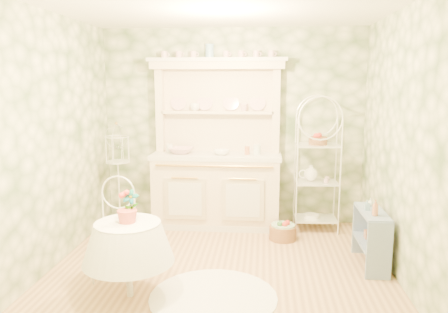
# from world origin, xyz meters

# --- Properties ---
(floor) EXTENTS (3.60, 3.60, 0.00)m
(floor) POSITION_xyz_m (0.00, 0.00, 0.00)
(floor) COLOR tan
(floor) RESTS_ON ground
(ceiling) EXTENTS (3.60, 3.60, 0.00)m
(ceiling) POSITION_xyz_m (0.00, 0.00, 2.70)
(ceiling) COLOR white
(ceiling) RESTS_ON floor
(wall_left) EXTENTS (3.60, 3.60, 0.00)m
(wall_left) POSITION_xyz_m (-1.80, 0.00, 1.35)
(wall_left) COLOR beige
(wall_left) RESTS_ON floor
(wall_right) EXTENTS (3.60, 3.60, 0.00)m
(wall_right) POSITION_xyz_m (1.80, 0.00, 1.35)
(wall_right) COLOR beige
(wall_right) RESTS_ON floor
(wall_back) EXTENTS (3.60, 3.60, 0.00)m
(wall_back) POSITION_xyz_m (0.00, 1.80, 1.35)
(wall_back) COLOR beige
(wall_back) RESTS_ON floor
(wall_front) EXTENTS (3.60, 3.60, 0.00)m
(wall_front) POSITION_xyz_m (0.00, -1.80, 1.35)
(wall_front) COLOR beige
(wall_front) RESTS_ON floor
(kitchen_dresser) EXTENTS (1.87, 0.61, 2.29)m
(kitchen_dresser) POSITION_xyz_m (-0.20, 1.52, 1.15)
(kitchen_dresser) COLOR beige
(kitchen_dresser) RESTS_ON floor
(bakers_rack) EXTENTS (0.59, 0.44, 1.84)m
(bakers_rack) POSITION_xyz_m (1.15, 1.49, 0.92)
(bakers_rack) COLOR white
(bakers_rack) RESTS_ON floor
(side_shelf) EXTENTS (0.30, 0.69, 0.57)m
(side_shelf) POSITION_xyz_m (1.61, 0.34, 0.29)
(side_shelf) COLOR #768BAE
(side_shelf) RESTS_ON floor
(round_table) EXTENTS (0.68, 0.68, 0.73)m
(round_table) POSITION_xyz_m (-0.78, -0.58, 0.37)
(round_table) COLOR white
(round_table) RESTS_ON floor
(cafe_chair) EXTENTS (0.42, 0.42, 0.92)m
(cafe_chair) POSITION_xyz_m (-1.05, -0.20, 0.46)
(cafe_chair) COLOR white
(cafe_chair) RESTS_ON floor
(birdcage_stand) EXTENTS (0.36, 0.36, 1.39)m
(birdcage_stand) POSITION_xyz_m (-1.52, 1.35, 0.70)
(birdcage_stand) COLOR white
(birdcage_stand) RESTS_ON floor
(floor_basket) EXTENTS (0.32, 0.32, 0.19)m
(floor_basket) POSITION_xyz_m (0.70, 1.05, 0.09)
(floor_basket) COLOR #8E613B
(floor_basket) RESTS_ON floor
(lace_rug) EXTENTS (1.35, 1.35, 0.01)m
(lace_rug) POSITION_xyz_m (-0.00, -0.53, 0.00)
(lace_rug) COLOR white
(lace_rug) RESTS_ON floor
(bowl_floral) EXTENTS (0.37, 0.37, 0.08)m
(bowl_floral) POSITION_xyz_m (-0.68, 1.51, 1.02)
(bowl_floral) COLOR white
(bowl_floral) RESTS_ON kitchen_dresser
(bowl_white) EXTENTS (0.24, 0.24, 0.07)m
(bowl_white) POSITION_xyz_m (-0.12, 1.45, 1.02)
(bowl_white) COLOR white
(bowl_white) RESTS_ON kitchen_dresser
(cup_left) EXTENTS (0.16, 0.16, 0.10)m
(cup_left) POSITION_xyz_m (-0.51, 1.68, 1.61)
(cup_left) COLOR white
(cup_left) RESTS_ON kitchen_dresser
(cup_right) EXTENTS (0.11, 0.11, 0.10)m
(cup_right) POSITION_xyz_m (0.17, 1.66, 1.61)
(cup_right) COLOR white
(cup_right) RESTS_ON kitchen_dresser
(potted_geranium) EXTENTS (0.16, 0.11, 0.29)m
(potted_geranium) POSITION_xyz_m (-0.76, -0.54, 0.85)
(potted_geranium) COLOR #3F7238
(potted_geranium) RESTS_ON round_table
(bottle_amber) EXTENTS (0.07, 0.07, 0.17)m
(bottle_amber) POSITION_xyz_m (1.59, 0.16, 0.68)
(bottle_amber) COLOR #B56F48
(bottle_amber) RESTS_ON side_shelf
(bottle_blue) EXTENTS (0.05, 0.05, 0.11)m
(bottle_blue) POSITION_xyz_m (1.55, 0.36, 0.65)
(bottle_blue) COLOR #7CAACA
(bottle_blue) RESTS_ON side_shelf
(bottle_glass) EXTENTS (0.08, 0.08, 0.09)m
(bottle_glass) POSITION_xyz_m (1.63, 0.53, 0.65)
(bottle_glass) COLOR silver
(bottle_glass) RESTS_ON side_shelf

